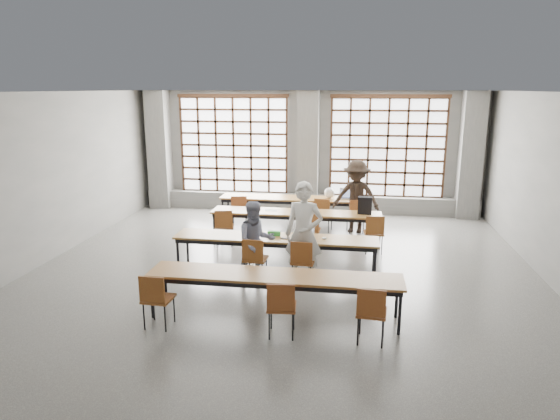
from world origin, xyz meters
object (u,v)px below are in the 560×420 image
object	(u,v)px
chair_back_left	(239,208)
chair_back_right	(356,212)
student_female	(256,242)
student_back	(356,197)
chair_front_right	(302,258)
student_male	(304,234)
mouse	(324,238)
desk_row_b	(296,214)
chair_near_right	(371,309)
chair_mid_right	(374,230)
chair_near_left	(156,295)
green_box	(274,233)
desk_row_a	(295,200)
phone	(284,238)
laptop_back	(346,196)
backpack	(365,205)
red_pouch	(158,296)
chair_mid_left	(224,224)
plastic_bag	(329,193)
chair_front_left	(254,256)
desk_row_d	(274,278)
chair_near_mid	(281,303)
chair_mid_centre	(310,227)
laptop_front	(305,233)
chair_back_mid	(323,211)
desk_row_c	(276,240)

from	to	relation	value
chair_back_left	chair_back_right	xyz separation A→B (m)	(3.00, 0.00, 0.00)
student_female	student_back	world-z (taller)	student_back
chair_front_right	student_male	size ratio (longest dim) A/B	0.46
student_male	mouse	world-z (taller)	student_male
chair_back_left	student_male	xyz separation A→B (m)	(2.04, -3.51, 0.43)
desk_row_b	student_back	distance (m)	1.77
chair_near_right	chair_mid_right	bearing A→B (deg)	87.65
chair_near_left	green_box	xyz separation A→B (m)	(1.36, 2.72, 0.24)
desk_row_a	chair_back_left	xyz separation A→B (m)	(-1.39, -0.63, -0.13)
phone	green_box	bearing A→B (deg)	141.95
laptop_back	backpack	bearing A→B (deg)	-74.28
red_pouch	chair_back_left	bearing A→B (deg)	90.35
green_box	backpack	world-z (taller)	backpack
student_back	red_pouch	world-z (taller)	student_back
chair_mid_left	plastic_bag	distance (m)	3.21
student_back	chair_front_left	bearing A→B (deg)	-106.09
chair_front_left	student_male	xyz separation A→B (m)	(0.90, 0.13, 0.43)
chair_front_right	student_back	size ratio (longest dim) A/B	0.48
desk_row_a	student_back	bearing A→B (deg)	-17.35
desk_row_d	chair_mid_left	world-z (taller)	chair_mid_left
desk_row_a	laptop_back	xyz separation A→B (m)	(1.35, 0.11, 0.13)
laptop_back	chair_near_left	bearing A→B (deg)	-112.96
chair_back_left	student_male	bearing A→B (deg)	-59.80
chair_near_mid	chair_near_left	bearing A→B (deg)	-179.99
chair_mid_centre	red_pouch	xyz separation A→B (m)	(-1.95, -4.01, -0.04)
laptop_front	desk_row_d	bearing A→B (deg)	-97.06
chair_front_left	chair_front_right	size ratio (longest dim) A/B	1.00
chair_back_right	chair_near_right	distance (m)	5.65
student_back	chair_back_mid	bearing A→B (deg)	-160.99
chair_near_mid	phone	world-z (taller)	chair_near_mid
desk_row_b	backpack	world-z (taller)	backpack
chair_back_mid	student_female	size ratio (longest dim) A/B	0.57
chair_back_left	mouse	size ratio (longest dim) A/B	8.98
desk_row_a	backpack	xyz separation A→B (m)	(1.80, -1.50, 0.27)
student_back	plastic_bag	bearing A→B (deg)	151.92
laptop_front	plastic_bag	xyz separation A→B (m)	(0.29, 3.58, 0.08)
laptop_front	laptop_back	xyz separation A→B (m)	(0.74, 3.64, 0.00)
student_back	chair_front_right	bearing A→B (deg)	-94.10
desk_row_a	backpack	world-z (taller)	backpack
chair_near_mid	student_male	bearing A→B (deg)	87.32
chair_mid_left	student_female	bearing A→B (deg)	-59.83
chair_near_right	backpack	bearing A→B (deg)	90.46
desk_row_c	chair_front_left	size ratio (longest dim) A/B	4.55
chair_front_right	chair_near_mid	bearing A→B (deg)	-92.69
chair_front_right	chair_near_right	size ratio (longest dim) A/B	1.00
desk_row_b	desk_row_c	xyz separation A→B (m)	(-0.15, -2.08, 0.00)
desk_row_b	laptop_back	xyz separation A→B (m)	(1.15, 1.66, 0.13)
chair_back_right	chair_front_left	bearing A→B (deg)	-117.17
chair_near_right	chair_back_mid	bearing A→B (deg)	100.59
desk_row_b	chair_near_left	size ratio (longest dim) A/B	4.55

